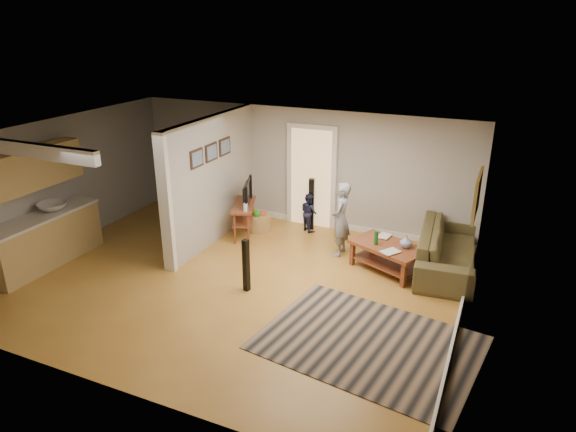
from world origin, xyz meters
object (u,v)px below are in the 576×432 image
(coffee_table, at_px, (389,251))
(toy_basket, at_px, (259,221))
(tv_console, at_px, (244,207))
(speaker_right, at_px, (311,204))
(child, at_px, (339,254))
(sofa, at_px, (445,267))
(speaker_left, at_px, (246,265))
(toddler, at_px, (309,230))

(coffee_table, xyz_separation_m, toy_basket, (-2.97, 0.75, -0.20))
(tv_console, height_order, toy_basket, tv_console)
(speaker_right, xyz_separation_m, child, (0.96, -0.96, -0.56))
(sofa, bearing_deg, child, 93.24)
(coffee_table, distance_m, toy_basket, 3.07)
(speaker_left, bearing_deg, tv_console, 133.21)
(sofa, relative_size, tv_console, 2.13)
(tv_console, bearing_deg, toddler, 13.00)
(tv_console, relative_size, toddler, 1.41)
(sofa, relative_size, speaker_right, 2.20)
(coffee_table, height_order, toy_basket, coffee_table)
(speaker_left, bearing_deg, coffee_table, 54.10)
(speaker_left, xyz_separation_m, speaker_right, (0.01, 2.90, 0.11))
(toy_basket, bearing_deg, speaker_right, 26.53)
(speaker_right, relative_size, child, 0.78)
(tv_console, height_order, speaker_right, speaker_right)
(sofa, distance_m, tv_console, 4.08)
(speaker_right, bearing_deg, sofa, -25.34)
(speaker_left, distance_m, toddler, 2.84)
(tv_console, bearing_deg, coffee_table, -28.53)
(sofa, xyz_separation_m, child, (-1.94, -0.28, 0.00))
(speaker_left, xyz_separation_m, child, (0.97, 1.94, -0.45))
(sofa, height_order, child, child)
(coffee_table, bearing_deg, sofa, 31.58)
(toddler, bearing_deg, tv_console, 71.08)
(speaker_left, height_order, toy_basket, speaker_left)
(tv_console, distance_m, toy_basket, 0.58)
(speaker_right, bearing_deg, tv_console, -154.93)
(toddler, bearing_deg, speaker_left, 126.90)
(sofa, bearing_deg, coffee_table, 116.73)
(speaker_right, xyz_separation_m, toddler, (-0.02, -0.10, -0.56))
(speaker_left, xyz_separation_m, toy_basket, (-0.99, 2.40, -0.26))
(coffee_table, relative_size, toddler, 1.80)
(toy_basket, relative_size, toddler, 0.64)
(tv_console, bearing_deg, speaker_left, -82.44)
(toddler, bearing_deg, toy_basket, 59.01)
(coffee_table, distance_m, toddler, 2.33)
(child, bearing_deg, toddler, -135.25)
(sofa, bearing_deg, toddler, 73.79)
(toy_basket, xyz_separation_m, toddler, (0.98, 0.40, -0.19))
(tv_console, height_order, toddler, tv_console)
(coffee_table, height_order, speaker_right, speaker_right)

